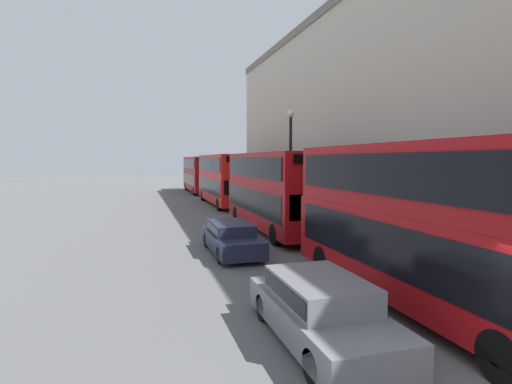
{
  "coord_description": "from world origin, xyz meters",
  "views": [
    {
      "loc": [
        -5.52,
        -3.96,
        3.9
      ],
      "look_at": [
        0.48,
        16.13,
        2.21
      ],
      "focal_mm": 28.0,
      "sensor_mm": 36.0,
      "label": 1
    }
  ],
  "objects_px": {
    "bus_leading": "(424,218)",
    "car_hatchback": "(231,237)",
    "car_dark_sedan": "(321,308)",
    "pedestrian": "(227,189)",
    "bus_trailing": "(199,173)",
    "bus_second_in_queue": "(273,188)",
    "bus_third_in_queue": "(223,177)"
  },
  "relations": [
    {
      "from": "bus_leading",
      "to": "car_hatchback",
      "type": "relative_size",
      "value": 2.17
    },
    {
      "from": "bus_leading",
      "to": "bus_trailing",
      "type": "bearing_deg",
      "value": 90.0
    },
    {
      "from": "bus_leading",
      "to": "car_dark_sedan",
      "type": "distance_m",
      "value": 3.91
    },
    {
      "from": "car_dark_sedan",
      "to": "bus_leading",
      "type": "bearing_deg",
      "value": 16.31
    },
    {
      "from": "bus_leading",
      "to": "car_dark_sedan",
      "type": "height_order",
      "value": "bus_leading"
    },
    {
      "from": "car_dark_sedan",
      "to": "car_hatchback",
      "type": "distance_m",
      "value": 8.48
    },
    {
      "from": "car_dark_sedan",
      "to": "pedestrian",
      "type": "distance_m",
      "value": 35.04
    },
    {
      "from": "bus_second_in_queue",
      "to": "bus_third_in_queue",
      "type": "distance_m",
      "value": 13.28
    },
    {
      "from": "bus_trailing",
      "to": "pedestrian",
      "type": "relative_size",
      "value": 6.32
    },
    {
      "from": "bus_second_in_queue",
      "to": "bus_trailing",
      "type": "height_order",
      "value": "bus_second_in_queue"
    },
    {
      "from": "bus_third_in_queue",
      "to": "bus_trailing",
      "type": "bearing_deg",
      "value": 90.0
    },
    {
      "from": "bus_third_in_queue",
      "to": "car_hatchback",
      "type": "distance_m",
      "value": 18.2
    },
    {
      "from": "bus_leading",
      "to": "car_dark_sedan",
      "type": "relative_size",
      "value": 2.23
    },
    {
      "from": "bus_trailing",
      "to": "car_dark_sedan",
      "type": "distance_m",
      "value": 40.04
    },
    {
      "from": "bus_third_in_queue",
      "to": "pedestrian",
      "type": "relative_size",
      "value": 6.38
    },
    {
      "from": "car_dark_sedan",
      "to": "car_hatchback",
      "type": "xyz_separation_m",
      "value": [
        0.0,
        8.48,
        -0.04
      ]
    },
    {
      "from": "bus_second_in_queue",
      "to": "bus_trailing",
      "type": "bearing_deg",
      "value": 90.0
    },
    {
      "from": "bus_third_in_queue",
      "to": "pedestrian",
      "type": "bearing_deg",
      "value": 74.89
    },
    {
      "from": "bus_trailing",
      "to": "pedestrian",
      "type": "height_order",
      "value": "bus_trailing"
    },
    {
      "from": "car_hatchback",
      "to": "bus_third_in_queue",
      "type": "bearing_deg",
      "value": 79.18
    },
    {
      "from": "pedestrian",
      "to": "car_hatchback",
      "type": "bearing_deg",
      "value": -102.2
    },
    {
      "from": "car_hatchback",
      "to": "pedestrian",
      "type": "relative_size",
      "value": 2.71
    },
    {
      "from": "bus_second_in_queue",
      "to": "bus_third_in_queue",
      "type": "bearing_deg",
      "value": 90.0
    },
    {
      "from": "car_dark_sedan",
      "to": "pedestrian",
      "type": "height_order",
      "value": "pedestrian"
    },
    {
      "from": "car_dark_sedan",
      "to": "car_hatchback",
      "type": "relative_size",
      "value": 0.98
    },
    {
      "from": "bus_second_in_queue",
      "to": "pedestrian",
      "type": "bearing_deg",
      "value": 84.07
    },
    {
      "from": "bus_trailing",
      "to": "pedestrian",
      "type": "bearing_deg",
      "value": -66.97
    },
    {
      "from": "bus_trailing",
      "to": "car_dark_sedan",
      "type": "height_order",
      "value": "bus_trailing"
    },
    {
      "from": "car_hatchback",
      "to": "pedestrian",
      "type": "distance_m",
      "value": 26.71
    },
    {
      "from": "bus_trailing",
      "to": "bus_leading",
      "type": "bearing_deg",
      "value": -90.0
    },
    {
      "from": "bus_second_in_queue",
      "to": "bus_third_in_queue",
      "type": "relative_size",
      "value": 0.95
    },
    {
      "from": "bus_third_in_queue",
      "to": "car_hatchback",
      "type": "relative_size",
      "value": 2.36
    }
  ]
}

